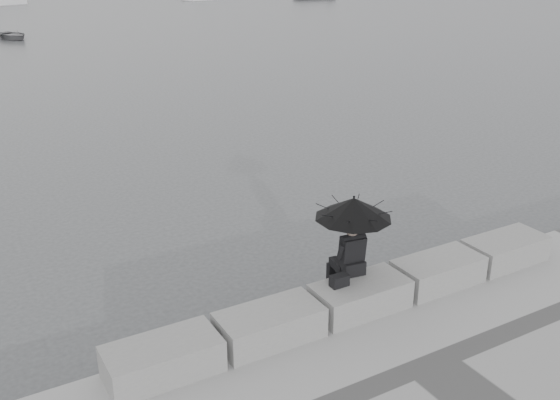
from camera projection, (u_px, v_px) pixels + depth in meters
ground at (343, 322)px, 10.87m from camera, size 360.00×360.00×0.00m
stone_block_far_left at (163, 359)px, 8.66m from camera, size 1.60×0.80×0.50m
stone_block_left at (270, 325)px, 9.44m from camera, size 1.60×0.80×0.50m
stone_block_centre at (360, 296)px, 10.23m from camera, size 1.60×0.80×0.50m
stone_block_right at (438, 272)px, 11.01m from camera, size 1.60×0.80×0.50m
stone_block_far_right at (505, 250)px, 11.80m from camera, size 1.60×0.80×0.50m
seated_person at (353, 217)px, 10.07m from camera, size 1.27×1.27×1.39m
bag at (339, 281)px, 10.01m from camera, size 0.30×0.17×0.19m
dinghy at (12, 35)px, 45.01m from camera, size 3.66×2.40×0.57m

